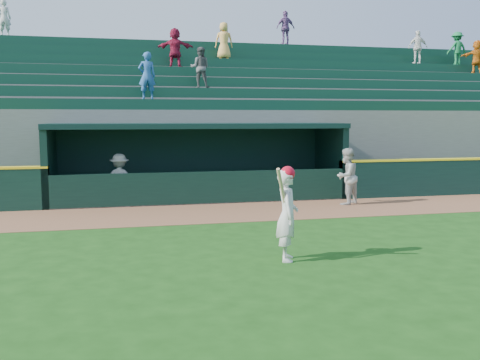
% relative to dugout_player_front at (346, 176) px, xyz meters
% --- Properties ---
extents(ground, '(120.00, 120.00, 0.00)m').
position_rel_dugout_player_front_xyz_m(ground, '(-4.21, -5.46, -0.86)').
color(ground, '#184310').
rests_on(ground, ground).
extents(warning_track, '(40.00, 3.00, 0.01)m').
position_rel_dugout_player_front_xyz_m(warning_track, '(-4.21, -0.56, -0.86)').
color(warning_track, brown).
rests_on(warning_track, ground).
extents(dugout_player_front, '(1.06, 1.00, 1.72)m').
position_rel_dugout_player_front_xyz_m(dugout_player_front, '(0.00, 0.00, 0.00)').
color(dugout_player_front, '#ABABA6').
rests_on(dugout_player_front, ground).
extents(dugout_player_inside, '(1.07, 0.71, 1.55)m').
position_rel_dugout_player_front_xyz_m(dugout_player_inside, '(-6.73, 1.55, -0.08)').
color(dugout_player_inside, '#A1A19B').
rests_on(dugout_player_inside, ground).
extents(dugout, '(9.40, 2.80, 2.46)m').
position_rel_dugout_player_front_xyz_m(dugout, '(-4.21, 2.54, 0.50)').
color(dugout, slate).
rests_on(dugout, ground).
extents(stands, '(34.50, 6.25, 7.51)m').
position_rel_dugout_player_front_xyz_m(stands, '(-4.19, 7.11, 1.54)').
color(stands, slate).
rests_on(stands, ground).
extents(batter_at_plate, '(0.62, 0.79, 1.77)m').
position_rel_dugout_player_front_xyz_m(batter_at_plate, '(-3.75, -5.74, 0.03)').
color(batter_at_plate, silver).
rests_on(batter_at_plate, ground).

